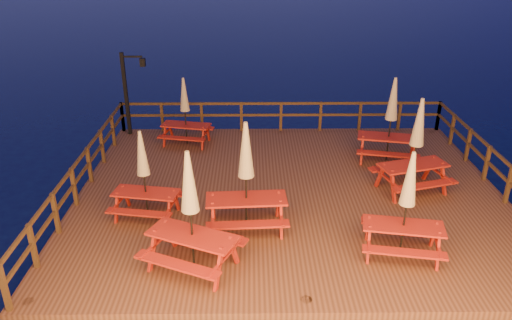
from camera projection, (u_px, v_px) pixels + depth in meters
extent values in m
plane|color=black|center=(289.00, 204.00, 14.41)|extent=(500.00, 500.00, 0.00)
cube|color=#4C2B18|center=(290.00, 198.00, 14.33)|extent=(12.00, 10.00, 0.40)
cylinder|color=#372411|center=(131.00, 151.00, 18.67)|extent=(0.24, 0.24, 1.40)
cylinder|color=#372411|center=(281.00, 150.00, 18.72)|extent=(0.24, 0.24, 1.40)
cylinder|color=#372411|center=(429.00, 149.00, 18.77)|extent=(0.24, 0.24, 1.40)
cube|color=#372411|center=(281.00, 103.00, 18.22)|extent=(11.70, 0.06, 0.09)
cube|color=#372411|center=(281.00, 115.00, 18.40)|extent=(11.70, 0.06, 0.09)
cube|color=#372411|center=(154.00, 117.00, 18.38)|extent=(0.10, 0.10, 1.10)
cube|color=#372411|center=(281.00, 116.00, 18.43)|extent=(0.10, 0.10, 1.10)
cube|color=#372411|center=(407.00, 116.00, 18.47)|extent=(0.10, 0.10, 1.10)
cube|color=#372411|center=(79.00, 159.00, 13.76)|extent=(0.06, 9.70, 0.09)
cube|color=#372411|center=(82.00, 173.00, 13.94)|extent=(0.06, 9.70, 0.09)
cube|color=#372411|center=(25.00, 257.00, 10.44)|extent=(0.10, 0.10, 1.10)
cube|color=#372411|center=(82.00, 175.00, 13.96)|extent=(0.10, 0.10, 1.10)
cube|color=#372411|center=(116.00, 126.00, 17.49)|extent=(0.10, 0.10, 1.10)
cube|color=#372411|center=(501.00, 157.00, 13.86)|extent=(0.06, 9.70, 0.09)
cube|color=#372411|center=(498.00, 172.00, 14.04)|extent=(0.06, 9.70, 0.09)
cube|color=#372411|center=(497.00, 173.00, 14.07)|extent=(0.10, 0.10, 1.10)
cube|color=#372411|center=(448.00, 125.00, 17.60)|extent=(0.10, 0.10, 1.10)
cube|color=black|center=(126.00, 94.00, 17.71)|extent=(0.12, 0.12, 3.00)
cube|color=black|center=(132.00, 57.00, 17.15)|extent=(0.70, 0.06, 0.06)
cube|color=black|center=(143.00, 62.00, 17.23)|extent=(0.18, 0.18, 0.28)
sphere|color=#F0BE60|center=(143.00, 62.00, 17.23)|extent=(0.14, 0.14, 0.14)
cube|color=maroon|center=(192.00, 235.00, 10.71)|extent=(2.09, 1.50, 0.05)
cube|color=maroon|center=(207.00, 233.00, 11.39)|extent=(1.90, 1.09, 0.05)
cube|color=maroon|center=(177.00, 265.00, 10.31)|extent=(1.90, 1.09, 0.05)
cube|color=maroon|center=(170.00, 235.00, 11.48)|extent=(0.10, 0.13, 0.81)
cube|color=maroon|center=(153.00, 251.00, 10.89)|extent=(0.10, 0.13, 0.81)
cube|color=maroon|center=(234.00, 251.00, 10.88)|extent=(0.10, 0.13, 0.81)
cube|color=maroon|center=(218.00, 270.00, 10.29)|extent=(0.10, 0.13, 0.81)
cylinder|color=black|center=(191.00, 214.00, 10.49)|extent=(0.05, 0.05, 2.71)
cone|color=tan|center=(189.00, 182.00, 10.17)|extent=(0.39, 0.39, 1.36)
sphere|color=black|center=(187.00, 153.00, 9.91)|extent=(0.08, 0.08, 0.08)
cube|color=maroon|center=(413.00, 165.00, 13.98)|extent=(2.06, 1.26, 0.05)
cube|color=maroon|center=(399.00, 166.00, 14.67)|extent=(1.93, 0.83, 0.05)
cube|color=maroon|center=(425.00, 185.00, 13.56)|extent=(1.93, 0.83, 0.05)
cube|color=maroon|center=(380.00, 176.00, 14.24)|extent=(0.09, 0.12, 0.80)
cube|color=maroon|center=(393.00, 187.00, 13.63)|extent=(0.09, 0.12, 0.80)
cube|color=maroon|center=(428.00, 169.00, 14.67)|extent=(0.09, 0.12, 0.80)
cube|color=maroon|center=(443.00, 179.00, 14.05)|extent=(0.09, 0.12, 0.80)
cylinder|color=black|center=(416.00, 148.00, 13.76)|extent=(0.05, 0.05, 2.67)
cone|color=tan|center=(419.00, 122.00, 13.45)|extent=(0.38, 0.38, 1.34)
sphere|color=black|center=(423.00, 100.00, 13.19)|extent=(0.07, 0.07, 0.07)
cube|color=maroon|center=(403.00, 226.00, 11.18)|extent=(1.89, 1.01, 0.05)
cube|color=maroon|center=(400.00, 224.00, 11.84)|extent=(1.81, 0.60, 0.05)
cube|color=maroon|center=(404.00, 252.00, 10.77)|extent=(1.81, 0.60, 0.05)
cube|color=maroon|center=(368.00, 229.00, 11.75)|extent=(0.08, 0.11, 0.75)
cube|color=maroon|center=(368.00, 245.00, 11.16)|extent=(0.08, 0.11, 0.75)
cube|color=maroon|center=(433.00, 235.00, 11.51)|extent=(0.08, 0.11, 0.75)
cube|color=maroon|center=(438.00, 252.00, 10.93)|extent=(0.08, 0.11, 0.75)
cylinder|color=black|center=(406.00, 207.00, 10.97)|extent=(0.04, 0.04, 2.49)
cone|color=tan|center=(410.00, 179.00, 10.68)|extent=(0.36, 0.36, 1.24)
sphere|color=black|center=(414.00, 154.00, 10.44)|extent=(0.07, 0.07, 0.07)
cube|color=maroon|center=(246.00, 199.00, 12.17)|extent=(2.01, 0.87, 0.05)
cube|color=maroon|center=(245.00, 198.00, 12.90)|extent=(1.98, 0.42, 0.05)
cube|color=maroon|center=(248.00, 225.00, 11.71)|extent=(1.98, 0.42, 0.05)
cube|color=maroon|center=(213.00, 207.00, 12.62)|extent=(0.07, 0.11, 0.82)
cube|color=maroon|center=(213.00, 222.00, 11.96)|extent=(0.07, 0.11, 0.82)
cube|color=maroon|center=(278.00, 205.00, 12.71)|extent=(0.07, 0.11, 0.82)
cube|color=maroon|center=(281.00, 220.00, 12.06)|extent=(0.07, 0.11, 0.82)
cylinder|color=black|center=(246.00, 179.00, 11.94)|extent=(0.05, 0.05, 2.73)
cone|color=tan|center=(246.00, 150.00, 11.62)|extent=(0.39, 0.39, 1.37)
sphere|color=black|center=(246.00, 124.00, 11.36)|extent=(0.08, 0.08, 0.08)
cube|color=maroon|center=(389.00, 137.00, 15.88)|extent=(2.03, 1.14, 0.05)
cube|color=maroon|center=(387.00, 139.00, 16.58)|extent=(1.94, 0.71, 0.05)
cube|color=maroon|center=(388.00, 154.00, 15.45)|extent=(1.94, 0.71, 0.05)
cube|color=maroon|center=(362.00, 143.00, 16.51)|extent=(0.09, 0.12, 0.80)
cube|color=maroon|center=(362.00, 151.00, 15.89)|extent=(0.09, 0.12, 0.80)
cube|color=maroon|center=(412.00, 147.00, 16.21)|extent=(0.09, 0.12, 0.80)
cube|color=maroon|center=(414.00, 155.00, 15.58)|extent=(0.09, 0.12, 0.80)
cylinder|color=black|center=(391.00, 121.00, 15.66)|extent=(0.05, 0.05, 2.66)
cone|color=tan|center=(393.00, 99.00, 15.35)|extent=(0.38, 0.38, 1.33)
sphere|color=black|center=(396.00, 79.00, 15.09)|extent=(0.07, 0.07, 0.07)
cube|color=maroon|center=(186.00, 125.00, 17.20)|extent=(1.74, 0.96, 0.05)
cube|color=maroon|center=(191.00, 127.00, 17.81)|extent=(1.67, 0.59, 0.05)
cube|color=maroon|center=(181.00, 138.00, 16.83)|extent=(1.67, 0.59, 0.05)
cube|color=maroon|center=(171.00, 130.00, 17.74)|extent=(0.07, 0.10, 0.69)
cube|color=maroon|center=(165.00, 136.00, 17.20)|extent=(0.07, 0.10, 0.69)
cube|color=maroon|center=(208.00, 133.00, 17.49)|extent=(0.07, 0.10, 0.69)
cube|color=maroon|center=(203.00, 139.00, 16.95)|extent=(0.07, 0.10, 0.69)
cylinder|color=black|center=(185.00, 112.00, 17.01)|extent=(0.04, 0.04, 2.29)
cone|color=tan|center=(184.00, 94.00, 16.75)|extent=(0.33, 0.33, 1.14)
sphere|color=black|center=(183.00, 79.00, 16.52)|extent=(0.06, 0.06, 0.06)
cube|color=maroon|center=(146.00, 193.00, 12.73)|extent=(1.75, 0.92, 0.05)
cube|color=maroon|center=(154.00, 192.00, 13.34)|extent=(1.68, 0.54, 0.05)
cube|color=maroon|center=(139.00, 213.00, 12.35)|extent=(1.68, 0.54, 0.05)
cube|color=maroon|center=(126.00, 197.00, 13.25)|extent=(0.07, 0.10, 0.69)
cube|color=maroon|center=(117.00, 208.00, 12.70)|extent=(0.07, 0.10, 0.69)
cube|color=maroon|center=(176.00, 201.00, 13.05)|extent=(0.07, 0.10, 0.69)
cube|color=maroon|center=(169.00, 213.00, 12.50)|extent=(0.07, 0.10, 0.69)
cylinder|color=black|center=(144.00, 176.00, 12.54)|extent=(0.04, 0.04, 2.31)
cone|color=tan|center=(142.00, 153.00, 12.27)|extent=(0.33, 0.33, 1.15)
sphere|color=black|center=(139.00, 133.00, 12.05)|extent=(0.06, 0.06, 0.06)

